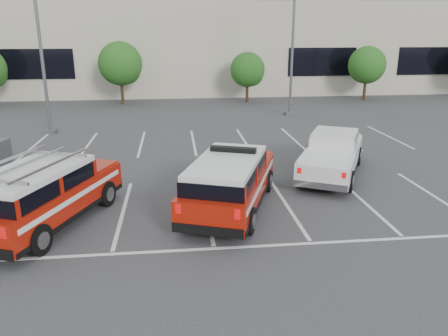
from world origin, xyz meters
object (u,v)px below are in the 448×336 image
object	(u,v)px
tree_mid_right	(248,71)
white_pickup	(332,158)
light_pole_mid	(293,37)
ladder_suv	(43,199)
light_pole_left	(40,39)
fire_chief_suv	(230,186)
convention_building	(184,40)
tree_right	(368,66)
tree_mid_left	(122,65)

from	to	relation	value
tree_mid_right	white_pickup	size ratio (longest dim) A/B	0.69
light_pole_mid	ladder_suv	xyz separation A→B (m)	(-11.88, -16.78, -4.33)
light_pole_left	fire_chief_suv	size ratio (longest dim) A/B	1.72
convention_building	tree_mid_right	size ratio (longest dim) A/B	15.04
light_pole_mid	tree_right	bearing A→B (deg)	36.77
white_pickup	tree_right	bearing A→B (deg)	90.27
light_pole_left	light_pole_mid	world-z (taller)	same
tree_mid_left	light_pole_mid	distance (m)	13.53
tree_mid_left	ladder_suv	xyz separation A→B (m)	(0.03, -22.83, -2.19)
tree_mid_right	white_pickup	world-z (taller)	tree_mid_right
tree_mid_right	light_pole_mid	xyz separation A→B (m)	(1.91, -6.05, 2.68)
light_pole_mid	fire_chief_suv	distance (m)	17.85
white_pickup	fire_chief_suv	bearing A→B (deg)	-118.21
light_pole_mid	convention_building	bearing A→B (deg)	113.26
convention_building	light_pole_left	world-z (taller)	convention_building
tree_mid_left	white_pickup	distance (m)	21.78
light_pole_mid	fire_chief_suv	xyz separation A→B (m)	(-6.23, -16.15, -4.38)
tree_mid_left	white_pickup	size ratio (longest dim) A/B	0.84
light_pole_left	fire_chief_suv	world-z (taller)	light_pole_left
ladder_suv	tree_mid_right	bearing A→B (deg)	87.85
ladder_suv	fire_chief_suv	bearing A→B (deg)	27.84
tree_mid_right	light_pole_left	distance (m)	16.72
convention_building	ladder_suv	xyz separation A→B (m)	(-5.06, -32.65, -3.87)
convention_building	white_pickup	world-z (taller)	convention_building
convention_building	tree_mid_right	world-z (taller)	convention_building
tree_mid_left	light_pole_left	world-z (taller)	light_pole_left
convention_building	fire_chief_suv	world-z (taller)	convention_building
fire_chief_suv	ladder_suv	bearing A→B (deg)	-153.44
tree_mid_right	fire_chief_suv	world-z (taller)	tree_mid_right
tree_mid_left	tree_right	size ratio (longest dim) A/B	1.10
light_pole_left	white_pickup	size ratio (longest dim) A/B	1.77
tree_mid_right	white_pickup	xyz separation A→B (m)	(0.23, -19.08, -1.83)
tree_mid_left	light_pole_left	bearing A→B (deg)	-107.10
tree_right	ladder_suv	xyz separation A→B (m)	(-19.97, -22.83, -1.92)
convention_building	light_pole_mid	size ratio (longest dim) A/B	5.86
convention_building	white_pickup	bearing A→B (deg)	-79.91
light_pole_mid	fire_chief_suv	bearing A→B (deg)	-111.10
tree_mid_right	ladder_suv	size ratio (longest dim) A/B	0.69
white_pickup	ladder_suv	size ratio (longest dim) A/B	1.00
tree_mid_right	light_pole_mid	world-z (taller)	light_pole_mid
tree_mid_left	ladder_suv	bearing A→B (deg)	-89.94
tree_right	tree_mid_left	bearing A→B (deg)	180.00
fire_chief_suv	ladder_suv	size ratio (longest dim) A/B	1.03
convention_building	tree_mid_left	size ratio (longest dim) A/B	12.38
tree_mid_left	light_pole_mid	size ratio (longest dim) A/B	0.47
convention_building	light_pole_mid	xyz separation A→B (m)	(6.82, -15.86, 0.47)
tree_right	white_pickup	distance (m)	21.53
ladder_suv	light_pole_left	bearing A→B (deg)	125.15
convention_building	ladder_suv	distance (m)	33.26
tree_right	light_pole_mid	xyz separation A→B (m)	(-8.09, -6.05, 2.41)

